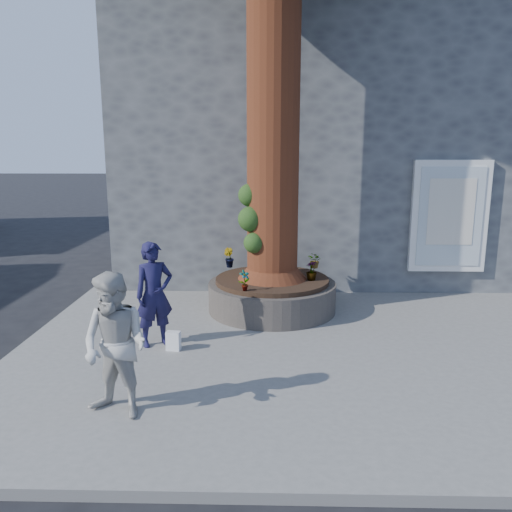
{
  "coord_description": "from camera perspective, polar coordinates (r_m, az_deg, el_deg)",
  "views": [
    {
      "loc": [
        0.72,
        -6.73,
        2.97
      ],
      "look_at": [
        0.52,
        1.41,
        1.25
      ],
      "focal_mm": 35.0,
      "sensor_mm": 36.0,
      "label": 1
    }
  ],
  "objects": [
    {
      "name": "ground",
      "position": [
        7.39,
        -4.4,
        -11.8
      ],
      "size": [
        120.0,
        120.0,
        0.0
      ],
      "primitive_type": "plane",
      "color": "black",
      "rests_on": "ground"
    },
    {
      "name": "pavement",
      "position": [
        8.3,
        6.77,
        -8.69
      ],
      "size": [
        9.0,
        8.0,
        0.12
      ],
      "primitive_type": "cube",
      "color": "slate",
      "rests_on": "ground"
    },
    {
      "name": "yellow_line",
      "position": [
        9.1,
        -23.43,
        -8.13
      ],
      "size": [
        0.1,
        30.0,
        0.01
      ],
      "primitive_type": "cube",
      "color": "yellow",
      "rests_on": "ground"
    },
    {
      "name": "stone_shop",
      "position": [
        14.04,
        8.89,
        12.56
      ],
      "size": [
        10.3,
        8.3,
        6.3
      ],
      "color": "#4A4D4F",
      "rests_on": "ground"
    },
    {
      "name": "planter",
      "position": [
        9.1,
        1.84,
        -4.4
      ],
      "size": [
        2.3,
        2.3,
        0.6
      ],
      "color": "black",
      "rests_on": "pavement"
    },
    {
      "name": "man",
      "position": [
        7.52,
        -11.56,
        -4.31
      ],
      "size": [
        0.68,
        0.61,
        1.56
      ],
      "primitive_type": "imported",
      "rotation": [
        0.0,
        0.0,
        0.53
      ],
      "color": "#161438",
      "rests_on": "pavement"
    },
    {
      "name": "woman",
      "position": [
        5.63,
        -15.77,
        -9.87
      ],
      "size": [
        0.95,
        0.85,
        1.61
      ],
      "primitive_type": "imported",
      "rotation": [
        0.0,
        0.0,
        -0.36
      ],
      "color": "#B6B4AF",
      "rests_on": "pavement"
    },
    {
      "name": "shopping_bag",
      "position": [
        7.46,
        -9.42,
        -9.54
      ],
      "size": [
        0.22,
        0.15,
        0.28
      ],
      "primitive_type": "cube",
      "rotation": [
        0.0,
        0.0,
        -0.14
      ],
      "color": "white",
      "rests_on": "pavement"
    },
    {
      "name": "plant_a",
      "position": [
        8.16,
        -1.32,
        -2.83
      ],
      "size": [
        0.22,
        0.2,
        0.35
      ],
      "primitive_type": "imported",
      "rotation": [
        0.0,
        0.0,
        0.59
      ],
      "color": "gray",
      "rests_on": "planter"
    },
    {
      "name": "plant_b",
      "position": [
        9.83,
        -3.14,
        -0.18
      ],
      "size": [
        0.29,
        0.29,
        0.38
      ],
      "primitive_type": "imported",
      "rotation": [
        0.0,
        0.0,
        2.44
      ],
      "color": "gray",
      "rests_on": "planter"
    },
    {
      "name": "plant_c",
      "position": [
        8.88,
        6.36,
        -1.68
      ],
      "size": [
        0.26,
        0.26,
        0.34
      ],
      "primitive_type": "imported",
      "rotation": [
        0.0,
        0.0,
        3.63
      ],
      "color": "gray",
      "rests_on": "planter"
    },
    {
      "name": "plant_d",
      "position": [
        9.81,
        6.8,
        -0.5
      ],
      "size": [
        0.36,
        0.37,
        0.31
      ],
      "primitive_type": "imported",
      "rotation": [
        0.0,
        0.0,
        5.42
      ],
      "color": "gray",
      "rests_on": "planter"
    }
  ]
}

